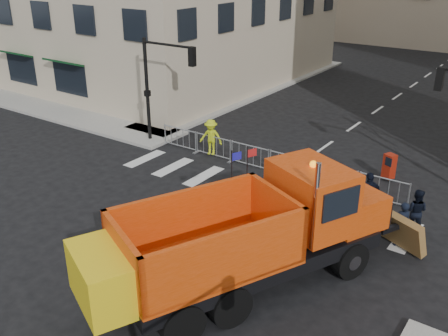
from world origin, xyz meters
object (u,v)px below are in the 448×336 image
Objects in this scene: cop_c at (368,195)px; plow_truck at (245,234)px; cop_b at (416,211)px; newspaper_box at (389,166)px; cop_a at (401,224)px; worker at (211,137)px.

plow_truck is at bearing 28.01° from cop_c.
newspaper_box is (-2.16, 3.77, -0.13)m from cop_b.
cop_b is at bearing -139.85° from cop_a.
cop_c is 1.64× the size of newspaper_box.
cop_a is at bearing 90.89° from cop_c.
plow_truck reaches higher than cop_a.
cop_b is 4.35m from newspaper_box.
worker is at bearing 66.61° from plow_truck.
cop_c reaches higher than cop_a.
plow_truck is 6.61m from cop_c.
worker is at bearing -59.21° from cop_c.
cop_a is 0.99× the size of cop_b.
cop_c reaches higher than cop_b.
cop_b is 10.28m from worker.
cop_a is (3.04, 5.04, -1.03)m from plow_truck.
cop_c is (1.39, 6.40, -0.95)m from plow_truck.
plow_truck reaches higher than cop_b.
worker is (-8.38, 1.40, 0.13)m from cop_c.
cop_a is 10.40m from worker.
plow_truck is 7.07m from cop_b.
worker is 8.31m from newspaper_box.
cop_b is at bearing -35.83° from newspaper_box.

